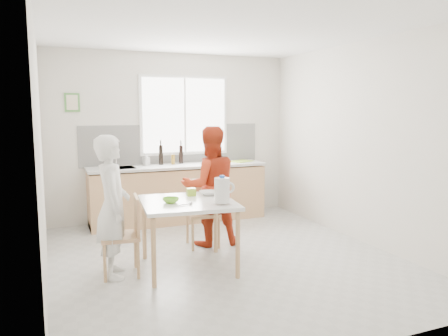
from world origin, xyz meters
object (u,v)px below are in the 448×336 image
object	(u,v)px
bowl_white	(208,193)
wine_bottle_a	(161,155)
dining_table	(188,208)
person_red	(210,186)
chair_left	(126,232)
wine_bottle_b	(181,154)
chair_far	(201,209)
person_white	(113,206)
bowl_green	(171,200)
milk_jug	(222,190)

from	to	relation	value
bowl_white	wine_bottle_a	size ratio (longest dim) A/B	0.65
dining_table	person_red	size ratio (longest dim) A/B	0.70
chair_left	wine_bottle_b	xyz separation A→B (m)	(1.27, 2.16, 0.59)
chair_far	person_white	bearing A→B (deg)	-145.04
dining_table	chair_far	bearing A→B (deg)	60.85
dining_table	chair_far	xyz separation A→B (m)	(0.43, 0.78, -0.22)
chair_left	bowl_white	world-z (taller)	chair_left
chair_far	dining_table	bearing A→B (deg)	-113.21
wine_bottle_b	dining_table	bearing A→B (deg)	-104.89
person_white	wine_bottle_b	world-z (taller)	person_white
chair_far	person_white	distance (m)	1.45
bowl_white	wine_bottle_b	size ratio (longest dim) A/B	0.69
bowl_green	wine_bottle_a	xyz separation A→B (m)	(0.45, 2.22, 0.27)
person_red	wine_bottle_b	distance (m)	1.51
milk_jug	chair_left	bearing A→B (deg)	164.51
bowl_green	wine_bottle_b	size ratio (longest dim) A/B	0.60
milk_jug	person_red	bearing A→B (deg)	82.60
chair_far	wine_bottle_b	distance (m)	1.58
chair_left	wine_bottle_b	bearing A→B (deg)	155.40
bowl_green	milk_jug	world-z (taller)	milk_jug
bowl_green	milk_jug	distance (m)	0.59
wine_bottle_a	wine_bottle_b	size ratio (longest dim) A/B	1.07
milk_jug	wine_bottle_b	xyz separation A→B (m)	(0.30, 2.54, 0.13)
dining_table	bowl_white	distance (m)	0.40
dining_table	person_red	distance (m)	0.93
chair_left	chair_far	bearing A→B (deg)	128.27
bowl_green	wine_bottle_b	distance (m)	2.41
person_red	bowl_white	bearing A→B (deg)	73.25
chair_left	person_white	world-z (taller)	person_white
milk_jug	wine_bottle_b	world-z (taller)	wine_bottle_b
person_red	chair_left	bearing A→B (deg)	34.72
person_red	milk_jug	bearing A→B (deg)	82.60
person_white	wine_bottle_b	bearing A→B (deg)	-27.31
chair_left	person_white	bearing A→B (deg)	-90.00
person_white	wine_bottle_b	size ratio (longest dim) A/B	5.12
person_white	person_red	bearing A→B (deg)	-58.16
wine_bottle_a	dining_table	bearing A→B (deg)	-96.44
milk_jug	wine_bottle_a	world-z (taller)	wine_bottle_a
chair_left	person_red	distance (m)	1.43
chair_left	milk_jug	world-z (taller)	milk_jug
bowl_green	wine_bottle_a	bearing A→B (deg)	78.50
chair_far	wine_bottle_b	xyz separation A→B (m)	(0.16, 1.45, 0.59)
wine_bottle_a	person_red	bearing A→B (deg)	-78.38
wine_bottle_a	chair_far	bearing A→B (deg)	-82.52
milk_jug	dining_table	bearing A→B (deg)	139.25
bowl_white	chair_far	bearing A→B (deg)	79.01
milk_jug	wine_bottle_b	size ratio (longest dim) A/B	0.98
chair_left	wine_bottle_b	world-z (taller)	wine_bottle_b
bowl_white	chair_left	bearing A→B (deg)	-171.69
person_red	milk_jug	world-z (taller)	person_red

